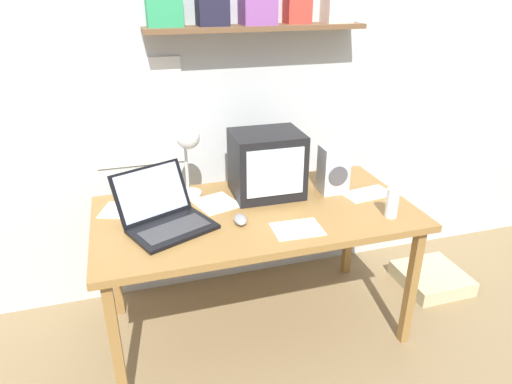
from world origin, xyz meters
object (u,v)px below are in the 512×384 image
juice_glass (392,204)px  open_notebook (367,194)px  laptop (163,212)px  loose_paper_near_monitor (122,210)px  desk_lamp (188,147)px  printed_handout (216,203)px  loose_paper_near_laptop (297,229)px  crt_monitor (267,164)px  computer_mouse (240,220)px  corner_desk (256,221)px  space_heater (333,169)px  floor_cushion (431,278)px

juice_glass → open_notebook: 0.27m
laptop → loose_paper_near_monitor: laptop is taller
laptop → desk_lamp: 0.36m
printed_handout → loose_paper_near_laptop: bearing=-51.1°
loose_paper_near_laptop → printed_handout: (-0.30, 0.37, 0.00)m
crt_monitor → open_notebook: crt_monitor is taller
computer_mouse → open_notebook: (0.73, 0.11, -0.01)m
laptop → printed_handout: laptop is taller
corner_desk → crt_monitor: (0.11, 0.17, 0.23)m
loose_paper_near_monitor → printed_handout: same height
printed_handout → corner_desk: bearing=-37.1°
open_notebook → space_heater: bearing=151.6°
corner_desk → juice_glass: (0.60, -0.25, 0.12)m
loose_paper_near_laptop → loose_paper_near_monitor: 0.87m
juice_glass → floor_cushion: bearing=27.2°
loose_paper_near_laptop → floor_cushion: size_ratio=0.60×
corner_desk → computer_mouse: bearing=-136.7°
corner_desk → crt_monitor: crt_monitor is taller
juice_glass → printed_handout: 0.86m
corner_desk → computer_mouse: 0.16m
floor_cushion → corner_desk: bearing=-177.8°
loose_paper_near_monitor → floor_cushion: (1.81, -0.14, -0.68)m
juice_glass → loose_paper_near_laptop: size_ratio=0.64×
loose_paper_near_monitor → open_notebook: bearing=-8.0°
open_notebook → crt_monitor: bearing=162.4°
open_notebook → desk_lamp: bearing=167.2°
corner_desk → space_heater: 0.50m
juice_glass → desk_lamp: bearing=152.4°
loose_paper_near_laptop → floor_cushion: loose_paper_near_laptop is taller
laptop → printed_handout: size_ratio=1.82×
computer_mouse → floor_cushion: (1.28, 0.15, -0.69)m
loose_paper_near_laptop → open_notebook: same height
floor_cushion → desk_lamp: bearing=173.3°
printed_handout → open_notebook: size_ratio=0.93×
desk_lamp → loose_paper_near_monitor: bearing=179.0°
corner_desk → open_notebook: (0.62, 0.01, 0.06)m
crt_monitor → loose_paper_near_monitor: bearing=179.9°
crt_monitor → floor_cushion: (1.06, -0.13, -0.84)m
computer_mouse → loose_paper_near_monitor: bearing=151.4°
loose_paper_near_laptop → floor_cushion: bearing=15.1°
open_notebook → loose_paper_near_monitor: bearing=172.0°
juice_glass → corner_desk: bearing=157.6°
desk_lamp → juice_glass: (0.89, -0.47, -0.22)m
laptop → floor_cushion: (1.62, 0.06, -0.74)m
juice_glass → space_heater: size_ratio=0.58×
laptop → corner_desk: bearing=-21.5°
computer_mouse → floor_cushion: size_ratio=0.29×
loose_paper_near_laptop → corner_desk: bearing=117.7°
loose_paper_near_laptop → space_heater: bearing=45.4°
desk_lamp → juice_glass: 1.03m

